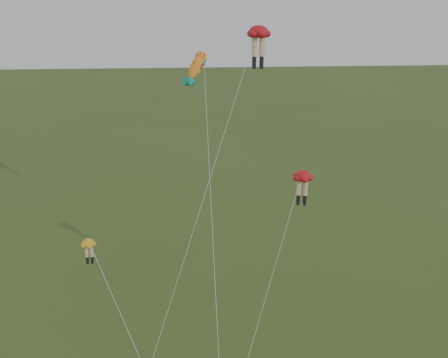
{
  "coord_description": "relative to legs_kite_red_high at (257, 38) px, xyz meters",
  "views": [
    {
      "loc": [
        0.14,
        -24.6,
        22.52
      ],
      "look_at": [
        2.49,
        6.0,
        11.36
      ],
      "focal_mm": 40.0,
      "sensor_mm": 36.0,
      "label": 1
    }
  ],
  "objects": [
    {
      "name": "legs_kite_red_high",
      "position": [
        0.0,
        0.0,
        0.0
      ],
      "size": [
        9.02,
        11.21,
        20.79
      ],
      "rotation": [
        0.0,
        0.0,
        0.02
      ],
      "color": "#B6121A",
      "rests_on": "ground"
    },
    {
      "name": "legs_kite_red_mid",
      "position": [
        1.66,
        -7.92,
        -7.66
      ],
      "size": [
        5.43,
        5.84,
        13.03
      ],
      "rotation": [
        0.0,
        0.0,
        -0.26
      ],
      "color": "#B6121A",
      "rests_on": "ground"
    },
    {
      "name": "legs_kite_yellow",
      "position": [
        -10.94,
        -7.46,
        -11.92
      ],
      "size": [
        5.07,
        6.05,
        8.75
      ],
      "rotation": [
        0.0,
        0.0,
        0.02
      ],
      "color": "gold",
      "rests_on": "ground"
    },
    {
      "name": "fish_kite",
      "position": [
        -4.16,
        -0.19,
        -1.92
      ],
      "size": [
        2.05,
        13.42,
        19.26
      ],
      "rotation": [
        0.62,
        0.0,
        -0.5
      ],
      "color": "yellow",
      "rests_on": "ground"
    }
  ]
}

